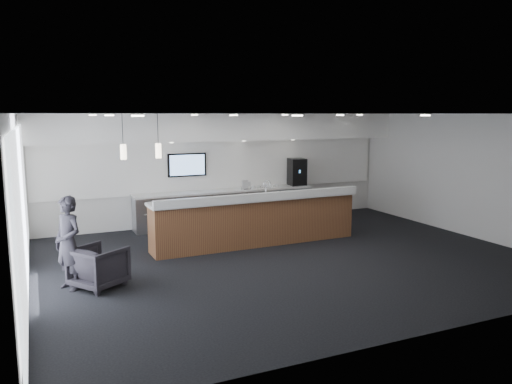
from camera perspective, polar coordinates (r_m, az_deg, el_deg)
name	(u,v)px	position (r m, az deg, el deg)	size (l,w,h in m)	color
ground	(288,259)	(10.55, 3.68, -7.59)	(10.00, 10.00, 0.00)	black
ceiling	(290,114)	(10.11, 3.85, 8.93)	(10.00, 8.00, 0.02)	black
back_wall	(221,168)	(13.85, -4.01, 2.70)	(10.00, 0.02, 3.00)	silver
left_wall	(19,206)	(9.06, -25.44, -1.45)	(0.02, 8.00, 3.00)	silver
right_wall	(469,175)	(13.30, 23.17, 1.75)	(0.02, 8.00, 3.00)	silver
soffit_bulkhead	(227,127)	(13.36, -3.39, 7.42)	(10.00, 0.90, 0.70)	white
alcove_panel	(221,165)	(13.82, -3.97, 3.10)	(9.80, 0.06, 1.40)	white
window_blinds_wall	(22,206)	(9.06, -25.19, -1.43)	(0.04, 7.36, 2.55)	silver
back_credenza	(226,207)	(13.67, -3.44, -1.71)	(5.06, 0.66, 0.95)	#96989E
wall_tv	(187,165)	(13.44, -7.89, 3.09)	(1.05, 0.08, 0.62)	black
pendant_left	(163,152)	(10.04, -10.63, 4.51)	(0.12, 0.12, 0.30)	#FFEAC6
pendant_right	(126,153)	(9.90, -14.58, 4.32)	(0.12, 0.12, 0.30)	#FFEAC6
ceiling_can_lights	(289,115)	(10.11, 3.85, 8.76)	(7.00, 5.00, 0.02)	white
service_counter	(256,220)	(11.52, 0.03, -3.20)	(4.97, 0.90, 1.49)	#582F1D
coffee_machine	(297,172)	(14.46, 4.70, 2.30)	(0.51, 0.61, 0.78)	black
info_sign_left	(248,185)	(13.74, -0.88, 0.76)	(0.14, 0.02, 0.19)	silver
info_sign_right	(245,185)	(13.64, -1.26, 0.84)	(0.19, 0.02, 0.26)	silver
armchair	(99,267)	(9.18, -17.53, -8.14)	(0.78, 0.81, 0.73)	black
lounge_guest	(68,243)	(9.14, -20.67, -5.48)	(0.59, 0.39, 1.62)	black
cup_0	(276,186)	(14.09, 2.32, 0.74)	(0.09, 0.09, 0.09)	white
cup_1	(272,186)	(14.02, 1.81, 0.71)	(0.09, 0.09, 0.09)	white
cup_2	(267,186)	(13.96, 1.29, 0.67)	(0.09, 0.09, 0.09)	white
cup_3	(263,186)	(13.91, 0.77, 0.64)	(0.09, 0.09, 0.09)	white
cup_4	(258,187)	(13.85, 0.24, 0.61)	(0.09, 0.09, 0.09)	white
cup_5	(254,187)	(13.79, -0.29, 0.57)	(0.09, 0.09, 0.09)	white
cup_6	(249,187)	(13.74, -0.82, 0.54)	(0.09, 0.09, 0.09)	white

